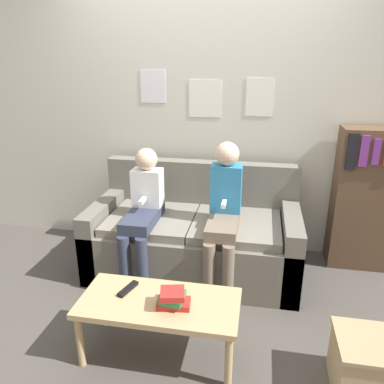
# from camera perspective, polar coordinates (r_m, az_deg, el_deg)

# --- Properties ---
(ground_plane) EXTENTS (10.00, 10.00, 0.00)m
(ground_plane) POSITION_cam_1_polar(r_m,az_deg,el_deg) (2.94, -1.55, -16.82)
(ground_plane) COLOR #4C4742
(wall_back) EXTENTS (8.00, 0.06, 2.60)m
(wall_back) POSITION_cam_1_polar(r_m,az_deg,el_deg) (3.46, 2.07, 12.20)
(wall_back) COLOR beige
(wall_back) RESTS_ON ground_plane
(couch) EXTENTS (1.73, 0.87, 0.88)m
(couch) POSITION_cam_1_polar(r_m,az_deg,el_deg) (3.25, 0.45, -6.88)
(couch) COLOR #6B665B
(couch) RESTS_ON ground_plane
(coffee_table) EXTENTS (0.96, 0.45, 0.39)m
(coffee_table) POSITION_cam_1_polar(r_m,az_deg,el_deg) (2.36, -5.01, -17.09)
(coffee_table) COLOR tan
(coffee_table) RESTS_ON ground_plane
(person_left) EXTENTS (0.24, 0.59, 1.08)m
(person_left) POSITION_cam_1_polar(r_m,az_deg,el_deg) (3.02, -7.48, -2.53)
(person_left) COLOR #33384C
(person_left) RESTS_ON ground_plane
(person_right) EXTENTS (0.24, 0.59, 1.16)m
(person_right) POSITION_cam_1_polar(r_m,az_deg,el_deg) (2.89, 4.89, -2.62)
(person_right) COLOR #756656
(person_right) RESTS_ON ground_plane
(tv_remote) EXTENTS (0.09, 0.17, 0.02)m
(tv_remote) POSITION_cam_1_polar(r_m,az_deg,el_deg) (2.44, -9.73, -14.34)
(tv_remote) COLOR black
(tv_remote) RESTS_ON coffee_table
(book_stack) EXTENTS (0.21, 0.17, 0.11)m
(book_stack) POSITION_cam_1_polar(r_m,az_deg,el_deg) (2.26, -2.93, -15.89)
(book_stack) COLOR red
(book_stack) RESTS_ON coffee_table
(bookshelf) EXTENTS (0.49, 0.29, 1.23)m
(bookshelf) POSITION_cam_1_polar(r_m,az_deg,el_deg) (3.51, 24.60, -0.99)
(bookshelf) COLOR brown
(bookshelf) RESTS_ON ground_plane
(storage_box) EXTENTS (0.45, 0.36, 0.34)m
(storage_box) POSITION_cam_1_polar(r_m,az_deg,el_deg) (2.46, 26.21, -22.85)
(storage_box) COLOR tan
(storage_box) RESTS_ON ground_plane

